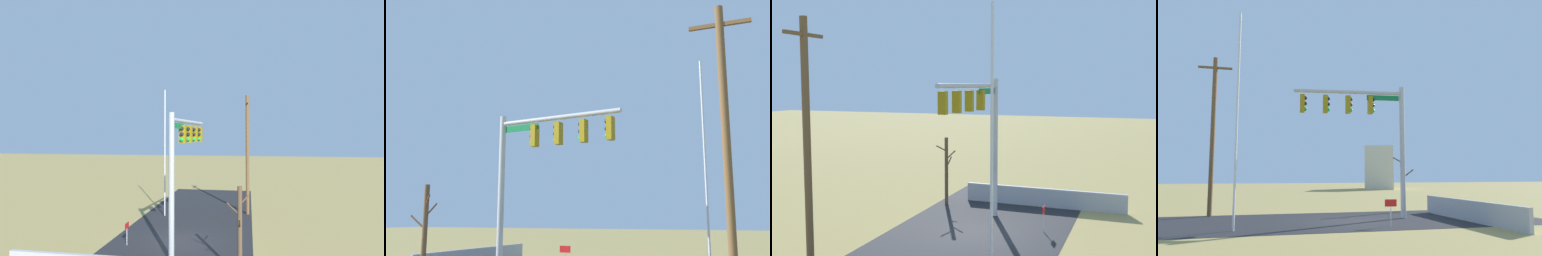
% 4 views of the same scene
% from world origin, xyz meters
% --- Properties ---
extents(ground_plane, '(160.00, 160.00, 0.00)m').
position_xyz_m(ground_plane, '(0.00, 0.00, 0.00)').
color(ground_plane, '#9E894C').
extents(road_surface, '(28.00, 8.00, 0.01)m').
position_xyz_m(road_surface, '(-4.00, 0.00, 0.01)').
color(road_surface, '#232326').
rests_on(road_surface, ground_plane).
extents(sidewalk_corner, '(6.00, 6.00, 0.01)m').
position_xyz_m(sidewalk_corner, '(3.94, 0.11, 0.00)').
color(sidewalk_corner, '#B7B5AD').
rests_on(sidewalk_corner, ground_plane).
extents(retaining_fence, '(0.20, 8.98, 1.05)m').
position_xyz_m(retaining_fence, '(5.63, -1.91, 0.53)').
color(retaining_fence, '#A8A8AD').
rests_on(retaining_fence, ground_plane).
extents(signal_mast, '(6.06, 0.90, 7.15)m').
position_xyz_m(signal_mast, '(1.09, 0.31, 5.12)').
color(signal_mast, '#B2B5BA').
rests_on(signal_mast, ground_plane).
extents(flagpole, '(0.10, 0.10, 9.48)m').
position_xyz_m(flagpole, '(-5.70, -2.43, 4.74)').
color(flagpole, silver).
rests_on(flagpole, ground_plane).
extents(utility_pole, '(1.90, 0.26, 9.13)m').
position_xyz_m(utility_pole, '(-7.23, 3.70, 4.73)').
color(utility_pole, brown).
rests_on(utility_pole, ground_plane).
extents(bare_tree, '(1.27, 1.02, 3.85)m').
position_xyz_m(bare_tree, '(4.28, 3.41, 1.99)').
color(bare_tree, brown).
rests_on(bare_tree, ground_plane).
extents(open_sign, '(0.56, 0.04, 1.22)m').
position_xyz_m(open_sign, '(1.12, -2.83, 0.91)').
color(open_sign, silver).
rests_on(open_sign, ground_plane).
extents(distant_building, '(6.35, 7.48, 6.69)m').
position_xyz_m(distant_building, '(14.94, 38.85, 3.34)').
color(distant_building, beige).
rests_on(distant_building, ground_plane).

